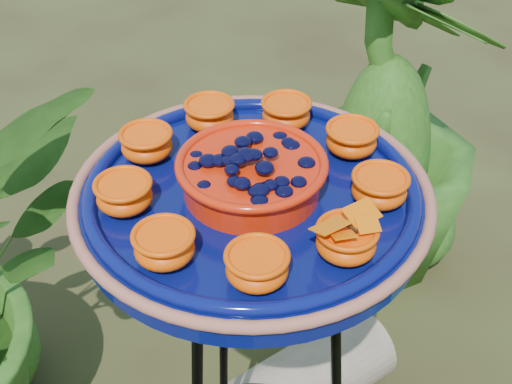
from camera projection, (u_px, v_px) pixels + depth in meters
tripod_stand at (253, 378)px, 1.25m from camera, size 0.39×0.40×0.96m
feeder_dish at (252, 192)px, 0.99m from camera, size 0.55×0.55×0.11m
shrub_back_right at (384, 123)px, 2.03m from camera, size 0.76×0.76×1.02m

